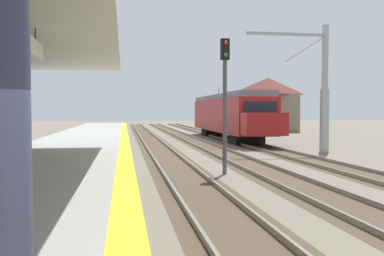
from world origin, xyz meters
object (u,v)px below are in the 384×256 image
approaching_train (229,114)px  distant_trackside_house (268,104)px  catenary_pylon_far_side (320,91)px  rail_signal_post (225,91)px

approaching_train → distant_trackside_house: 15.02m
catenary_pylon_far_side → distant_trackside_house: (5.45, 25.00, -0.27)m
approaching_train → rail_signal_post: rail_signal_post is taller
rail_signal_post → catenary_pylon_far_side: size_ratio=0.69×
approaching_train → distant_trackside_house: (7.90, 12.72, 1.16)m
rail_signal_post → distant_trackside_house: 35.29m
catenary_pylon_far_side → distant_trackside_house: bearing=77.7°
rail_signal_post → distant_trackside_house: (13.04, 32.79, 0.14)m
approaching_train → catenary_pylon_far_side: bearing=-78.7°
approaching_train → distant_trackside_house: bearing=58.2°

